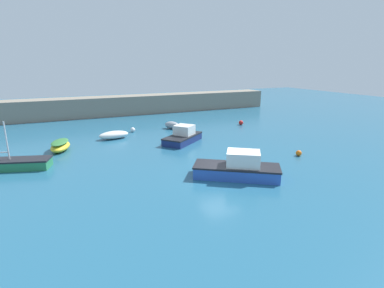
{
  "coord_description": "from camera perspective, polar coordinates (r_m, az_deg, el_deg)",
  "views": [
    {
      "loc": [
        -10.03,
        -17.17,
        7.66
      ],
      "look_at": [
        1.07,
        6.99,
        0.46
      ],
      "focal_mm": 28.0,
      "sensor_mm": 36.0,
      "label": 1
    }
  ],
  "objects": [
    {
      "name": "mooring_buoy_red",
      "position": [
        38.92,
        9.31,
        4.04
      ],
      "size": [
        0.58,
        0.58,
        0.58
      ],
      "primitive_type": "sphere",
      "color": "red",
      "rests_on": "ground_plane"
    },
    {
      "name": "mooring_buoy_white",
      "position": [
        35.06,
        -11.22,
        2.69
      ],
      "size": [
        0.53,
        0.53,
        0.53
      ],
      "primitive_type": "sphere",
      "color": "white",
      "rests_on": "ground_plane"
    },
    {
      "name": "ground_plane",
      "position": [
        21.35,
        5.26,
        -6.23
      ],
      "size": [
        120.0,
        120.0,
        0.2
      ],
      "primitive_type": "cube",
      "color": "#235B7A"
    },
    {
      "name": "dinghy_near_pier",
      "position": [
        36.17,
        -3.84,
        3.61
      ],
      "size": [
        1.98,
        2.15,
        0.88
      ],
      "rotation": [
        0.0,
        0.0,
        5.34
      ],
      "color": "gray",
      "rests_on": "ground_plane"
    },
    {
      "name": "mooring_buoy_orange",
      "position": [
        27.07,
        19.66,
        -1.65
      ],
      "size": [
        0.49,
        0.49,
        0.49
      ],
      "primitive_type": "sphere",
      "color": "orange",
      "rests_on": "ground_plane"
    },
    {
      "name": "rowboat_with_red_cover",
      "position": [
        29.55,
        -23.8,
        -0.27
      ],
      "size": [
        2.28,
        3.46,
        0.91
      ],
      "rotation": [
        0.0,
        0.0,
        1.3
      ],
      "color": "yellow",
      "rests_on": "ground_plane"
    },
    {
      "name": "motorboat_with_cabin",
      "position": [
        20.91,
        8.83,
        -4.51
      ],
      "size": [
        6.02,
        5.06,
        1.88
      ],
      "rotation": [
        0.0,
        0.0,
        2.54
      ],
      "color": "#2D56B7",
      "rests_on": "ground_plane"
    },
    {
      "name": "sailboat_twin_hulled",
      "position": [
        26.11,
        -31.31,
        -3.28
      ],
      "size": [
        5.88,
        3.19,
        3.62
      ],
      "rotation": [
        0.0,
        0.0,
        5.98
      ],
      "color": "#287A4C",
      "rests_on": "ground_plane"
    },
    {
      "name": "harbor_breakwater",
      "position": [
        47.65,
        -12.42,
        7.27
      ],
      "size": [
        48.08,
        3.79,
        2.82
      ],
      "primitive_type": "cube",
      "color": "gray",
      "rests_on": "ground_plane"
    },
    {
      "name": "motorboat_grey_hull",
      "position": [
        29.82,
        -1.71,
        1.47
      ],
      "size": [
        4.99,
        4.57,
        1.69
      ],
      "rotation": [
        0.0,
        0.0,
        3.81
      ],
      "color": "navy",
      "rests_on": "ground_plane"
    },
    {
      "name": "open_tender_yellow",
      "position": [
        32.31,
        -14.67,
        1.68
      ],
      "size": [
        3.24,
        1.75,
        0.82
      ],
      "rotation": [
        0.0,
        0.0,
        3.27
      ],
      "color": "white",
      "rests_on": "ground_plane"
    }
  ]
}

